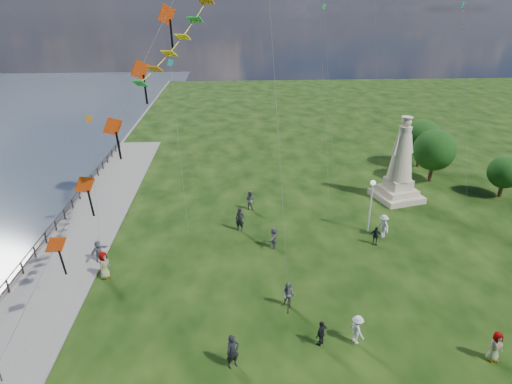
{
  "coord_description": "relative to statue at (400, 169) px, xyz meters",
  "views": [
    {
      "loc": [
        -2.65,
        -16.61,
        16.08
      ],
      "look_at": [
        -1.0,
        8.0,
        5.5
      ],
      "focal_mm": 30.0,
      "sensor_mm": 36.0,
      "label": 1
    }
  ],
  "objects": [
    {
      "name": "person_1",
      "position": [
        -12.06,
        -14.83,
        -2.06
      ],
      "size": [
        0.94,
        0.81,
        1.65
      ],
      "primitive_type": "imported",
      "rotation": [
        0.0,
        0.0,
        -0.49
      ],
      "color": "#595960",
      "rests_on": "ground"
    },
    {
      "name": "red_kite_train",
      "position": [
        -20.32,
        -13.81,
        8.79
      ],
      "size": [
        9.74,
        9.35,
        18.83
      ],
      "color": "black",
      "rests_on": "ground"
    },
    {
      "name": "person_7",
      "position": [
        -13.55,
        -1.35,
        -2.01
      ],
      "size": [
        1.0,
        0.87,
        1.75
      ],
      "primitive_type": "imported",
      "rotation": [
        0.0,
        0.0,
        2.64
      ],
      "color": "#595960",
      "rests_on": "ground"
    },
    {
      "name": "person_10",
      "position": [
        -23.47,
        -11.08,
        -1.94
      ],
      "size": [
        0.82,
        1.06,
        1.89
      ],
      "primitive_type": "imported",
      "rotation": [
        0.0,
        0.0,
        1.26
      ],
      "color": "#595960",
      "rests_on": "ground"
    },
    {
      "name": "tree_row",
      "position": [
        6.0,
        5.08,
        0.25
      ],
      "size": [
        8.37,
        12.05,
        5.35
      ],
      "color": "#382314",
      "rests_on": "ground"
    },
    {
      "name": "person_8",
      "position": [
        -3.73,
        -6.98,
        -1.96
      ],
      "size": [
        0.94,
        1.32,
        1.84
      ],
      "primitive_type": "imported",
      "rotation": [
        0.0,
        0.0,
        -1.27
      ],
      "color": "silver",
      "rests_on": "ground"
    },
    {
      "name": "person_5",
      "position": [
        -24.35,
        -9.11,
        -2.12
      ],
      "size": [
        1.31,
        1.52,
        1.54
      ],
      "primitive_type": "imported",
      "rotation": [
        0.0,
        0.0,
        0.97
      ],
      "color": "#595960",
      "rests_on": "ground"
    },
    {
      "name": "person_0",
      "position": [
        -15.35,
        -19.14,
        -1.96
      ],
      "size": [
        0.8,
        0.7,
        1.85
      ],
      "primitive_type": "imported",
      "rotation": [
        0.0,
        0.0,
        0.47
      ],
      "color": "black",
      "rests_on": "ground"
    },
    {
      "name": "person_4",
      "position": [
        -2.47,
        -19.59,
        -2.04
      ],
      "size": [
        0.9,
        0.63,
        1.69
      ],
      "primitive_type": "imported",
      "rotation": [
        0.0,
        0.0,
        0.16
      ],
      "color": "#595960",
      "rests_on": "ground"
    },
    {
      "name": "person_3",
      "position": [
        -10.77,
        -17.97,
        -2.14
      ],
      "size": [
        0.94,
        0.94,
        1.5
      ],
      "primitive_type": "imported",
      "rotation": [
        0.0,
        0.0,
        3.93
      ],
      "color": "black",
      "rests_on": "ground"
    },
    {
      "name": "waterfront",
      "position": [
        -27.88,
        -9.43,
        -2.95
      ],
      "size": [
        200.0,
        200.0,
        1.51
      ],
      "color": "#313D4A",
      "rests_on": "ground"
    },
    {
      "name": "person_6",
      "position": [
        -14.55,
        -5.23,
        -1.92
      ],
      "size": [
        0.82,
        0.68,
        1.94
      ],
      "primitive_type": "imported",
      "rotation": [
        0.0,
        0.0,
        -0.36
      ],
      "color": "black",
      "rests_on": "ground"
    },
    {
      "name": "small_kites",
      "position": [
        -8.49,
        2.77,
        9.22
      ],
      "size": [
        31.26,
        17.94,
        18.03
      ],
      "color": "teal",
      "rests_on": "ground"
    },
    {
      "name": "person_11",
      "position": [
        -12.19,
        -8.0,
        -2.07
      ],
      "size": [
        1.1,
        1.64,
        1.63
      ],
      "primitive_type": "imported",
      "rotation": [
        0.0,
        0.0,
        4.39
      ],
      "color": "#595960",
      "rests_on": "ground"
    },
    {
      "name": "statue",
      "position": [
        0.0,
        0.0,
        0.0
      ],
      "size": [
        4.57,
        4.57,
        7.64
      ],
      "rotation": [
        0.0,
        0.0,
        0.25
      ],
      "color": "beige",
      "rests_on": "ground"
    },
    {
      "name": "lamppost",
      "position": [
        -4.53,
        -5.97,
        0.21
      ],
      "size": [
        0.4,
        0.4,
        4.29
      ],
      "color": "silver",
      "rests_on": "ground"
    },
    {
      "name": "person_9",
      "position": [
        -4.66,
        -8.03,
        -2.16
      ],
      "size": [
        0.94,
        0.64,
        1.45
      ],
      "primitive_type": "imported",
      "rotation": [
        0.0,
        0.0,
        -0.26
      ],
      "color": "black",
      "rests_on": "ground"
    },
    {
      "name": "person_2",
      "position": [
        -8.89,
        -17.93,
        -2.06
      ],
      "size": [
        0.88,
        1.19,
        1.65
      ],
      "primitive_type": "imported",
      "rotation": [
        0.0,
        0.0,
        1.91
      ],
      "color": "silver",
      "rests_on": "ground"
    }
  ]
}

